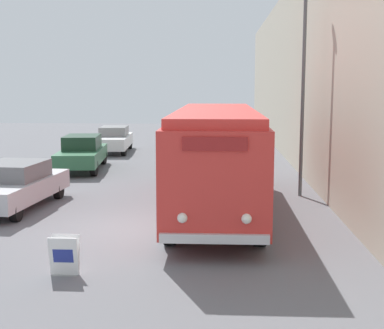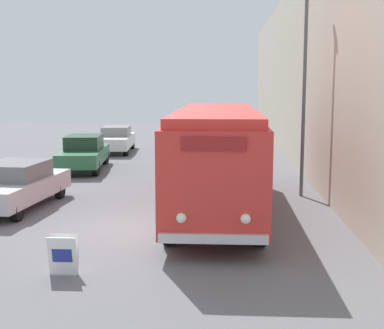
{
  "view_description": "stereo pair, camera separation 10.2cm",
  "coord_description": "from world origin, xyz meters",
  "px_view_note": "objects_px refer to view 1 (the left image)",
  "views": [
    {
      "loc": [
        2.23,
        -13.5,
        3.73
      ],
      "look_at": [
        1.54,
        -0.05,
        1.75
      ],
      "focal_mm": 50.0,
      "sensor_mm": 36.0,
      "label": 1
    },
    {
      "loc": [
        2.33,
        -13.49,
        3.73
      ],
      "look_at": [
        1.54,
        -0.05,
        1.75
      ],
      "focal_mm": 50.0,
      "sensor_mm": 36.0,
      "label": 2
    }
  ],
  "objects_px": {
    "vintage_bus": "(216,153)",
    "parked_car_far": "(114,139)",
    "parked_car_mid": "(82,152)",
    "parked_car_near": "(13,185)",
    "sign_board": "(64,256)",
    "streetlamp": "(304,63)"
  },
  "relations": [
    {
      "from": "vintage_bus",
      "to": "parked_car_far",
      "type": "height_order",
      "value": "vintage_bus"
    },
    {
      "from": "parked_car_mid",
      "to": "parked_car_near",
      "type": "bearing_deg",
      "value": -97.28
    },
    {
      "from": "sign_board",
      "to": "parked_car_near",
      "type": "bearing_deg",
      "value": 119.59
    },
    {
      "from": "vintage_bus",
      "to": "parked_car_far",
      "type": "bearing_deg",
      "value": 112.88
    },
    {
      "from": "sign_board",
      "to": "streetlamp",
      "type": "bearing_deg",
      "value": 54.18
    },
    {
      "from": "vintage_bus",
      "to": "sign_board",
      "type": "height_order",
      "value": "vintage_bus"
    },
    {
      "from": "sign_board",
      "to": "streetlamp",
      "type": "relative_size",
      "value": 0.11
    },
    {
      "from": "parked_car_near",
      "to": "parked_car_far",
      "type": "relative_size",
      "value": 0.97
    },
    {
      "from": "streetlamp",
      "to": "parked_car_near",
      "type": "bearing_deg",
      "value": -165.76
    },
    {
      "from": "vintage_bus",
      "to": "sign_board",
      "type": "distance_m",
      "value": 6.77
    },
    {
      "from": "parked_car_mid",
      "to": "parked_car_far",
      "type": "bearing_deg",
      "value": 82.91
    },
    {
      "from": "sign_board",
      "to": "parked_car_mid",
      "type": "bearing_deg",
      "value": 102.97
    },
    {
      "from": "parked_car_near",
      "to": "parked_car_mid",
      "type": "relative_size",
      "value": 0.94
    },
    {
      "from": "parked_car_far",
      "to": "parked_car_near",
      "type": "bearing_deg",
      "value": -95.28
    },
    {
      "from": "sign_board",
      "to": "parked_car_far",
      "type": "distance_m",
      "value": 20.14
    },
    {
      "from": "streetlamp",
      "to": "parked_car_far",
      "type": "height_order",
      "value": "streetlamp"
    },
    {
      "from": "parked_car_near",
      "to": "vintage_bus",
      "type": "bearing_deg",
      "value": 6.33
    },
    {
      "from": "vintage_bus",
      "to": "parked_car_mid",
      "type": "bearing_deg",
      "value": 129.1
    },
    {
      "from": "streetlamp",
      "to": "parked_car_near",
      "type": "height_order",
      "value": "streetlamp"
    },
    {
      "from": "vintage_bus",
      "to": "parked_car_near",
      "type": "bearing_deg",
      "value": -178.55
    },
    {
      "from": "parked_car_mid",
      "to": "vintage_bus",
      "type": "bearing_deg",
      "value": -56.67
    },
    {
      "from": "vintage_bus",
      "to": "parked_car_mid",
      "type": "distance_m",
      "value": 9.64
    }
  ]
}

